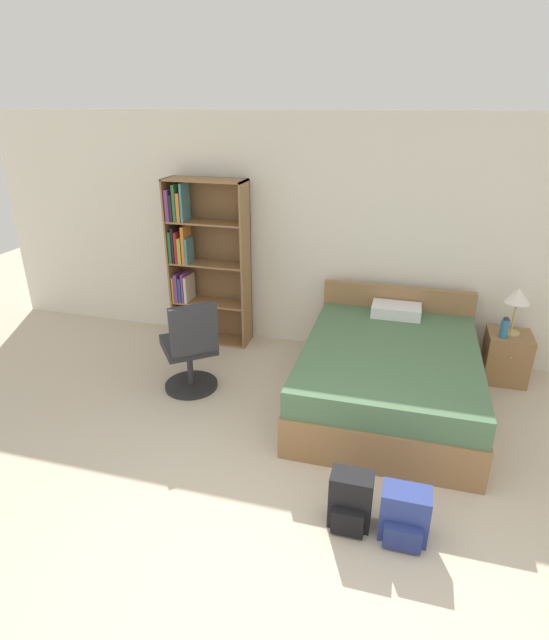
{
  "coord_description": "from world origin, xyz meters",
  "views": [
    {
      "loc": [
        0.5,
        -2.13,
        2.66
      ],
      "look_at": [
        -0.64,
        1.98,
        0.8
      ],
      "focal_mm": 28.0,
      "sensor_mm": 36.0,
      "label": 1
    }
  ],
  "objects": [
    {
      "name": "ground_plane",
      "position": [
        0.0,
        0.0,
        0.0
      ],
      "size": [
        14.0,
        14.0,
        0.0
      ],
      "primitive_type": "plane",
      "color": "beige"
    },
    {
      "name": "wall_back",
      "position": [
        0.0,
        3.23,
        1.3
      ],
      "size": [
        9.0,
        0.06,
        2.6
      ],
      "color": "silver",
      "rests_on": "ground_plane"
    },
    {
      "name": "bookshelf",
      "position": [
        -1.82,
        2.98,
        0.96
      ],
      "size": [
        0.91,
        0.33,
        1.91
      ],
      "color": "olive",
      "rests_on": "ground_plane"
    },
    {
      "name": "bed",
      "position": [
        0.44,
        2.12,
        0.31
      ],
      "size": [
        1.59,
        2.05,
        0.86
      ],
      "color": "olive",
      "rests_on": "ground_plane"
    },
    {
      "name": "office_chair",
      "position": [
        -1.43,
        1.81,
        0.46
      ],
      "size": [
        0.71,
        0.72,
        0.99
      ],
      "color": "#232326",
      "rests_on": "ground_plane"
    },
    {
      "name": "nightstand",
      "position": [
        1.59,
        2.89,
        0.26
      ],
      "size": [
        0.42,
        0.43,
        0.52
      ],
      "color": "olive",
      "rests_on": "ground_plane"
    },
    {
      "name": "table_lamp",
      "position": [
        1.58,
        2.9,
        0.9
      ],
      "size": [
        0.24,
        0.24,
        0.49
      ],
      "color": "tan",
      "rests_on": "nightstand"
    },
    {
      "name": "water_bottle",
      "position": [
        1.5,
        2.79,
        0.62
      ],
      "size": [
        0.08,
        0.08,
        0.21
      ],
      "color": "teal",
      "rests_on": "nightstand"
    },
    {
      "name": "backpack_blue",
      "position": [
        0.66,
        0.49,
        0.18
      ],
      "size": [
        0.32,
        0.27,
        0.37
      ],
      "color": "navy",
      "rests_on": "ground_plane"
    },
    {
      "name": "backpack_black",
      "position": [
        0.3,
        0.5,
        0.19
      ],
      "size": [
        0.29,
        0.25,
        0.41
      ],
      "color": "black",
      "rests_on": "ground_plane"
    }
  ]
}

